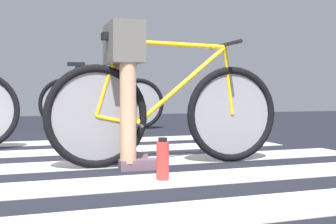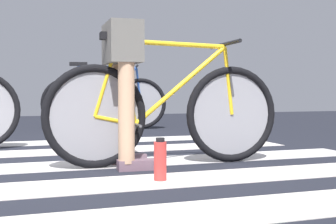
# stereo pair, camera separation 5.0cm
# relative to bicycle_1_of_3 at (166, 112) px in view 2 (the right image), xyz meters

# --- Properties ---
(ground) EXTENTS (18.00, 14.00, 0.02)m
(ground) POSITION_rel_bicycle_1_of_3_xyz_m (-0.99, 0.13, -0.40)
(ground) COLOR black
(crosswalk_markings) EXTENTS (5.40, 4.22, 0.00)m
(crosswalk_markings) POSITION_rel_bicycle_1_of_3_xyz_m (-1.01, -0.17, -0.38)
(crosswalk_markings) COLOR silver
(crosswalk_markings) RESTS_ON ground
(bicycle_1_of_3) EXTENTS (1.74, 0.52, 0.93)m
(bicycle_1_of_3) POSITION_rel_bicycle_1_of_3_xyz_m (0.00, 0.00, 0.00)
(bicycle_1_of_3) COLOR black
(bicycle_1_of_3) RESTS_ON ground
(cyclist_1_of_3) EXTENTS (0.32, 0.42, 1.00)m
(cyclist_1_of_3) POSITION_rel_bicycle_1_of_3_xyz_m (-0.31, 0.01, 0.26)
(cyclist_1_of_3) COLOR tan
(cyclist_1_of_3) RESTS_ON ground
(bicycle_3_of_3) EXTENTS (1.71, 0.56, 0.93)m
(bicycle_3_of_3) POSITION_rel_bicycle_1_of_3_xyz_m (0.16, 3.21, 0.00)
(bicycle_3_of_3) COLOR black
(bicycle_3_of_3) RESTS_ON ground
(water_bottle) EXTENTS (0.08, 0.08, 0.26)m
(water_bottle) POSITION_rel_bicycle_1_of_3_xyz_m (-0.21, -0.54, -0.26)
(water_bottle) COLOR red
(water_bottle) RESTS_ON ground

